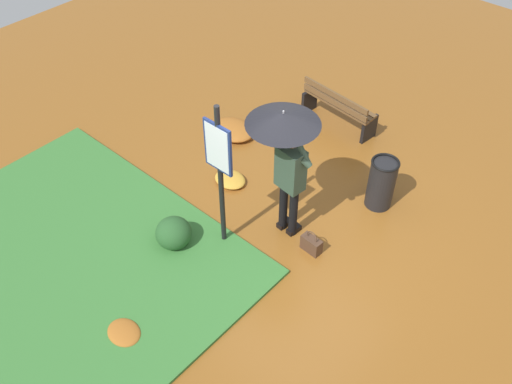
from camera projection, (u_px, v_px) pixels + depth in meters
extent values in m
plane|color=brown|center=(303.00, 236.00, 8.02)|extent=(18.00, 18.00, 0.00)
cube|color=#387533|center=(59.00, 266.00, 7.59)|extent=(4.80, 4.00, 0.05)
cylinder|color=black|center=(293.00, 212.00, 7.77)|extent=(0.12, 0.12, 0.86)
cylinder|color=black|center=(283.00, 206.00, 7.86)|extent=(0.12, 0.12, 0.86)
cube|color=black|center=(294.00, 229.00, 8.06)|extent=(0.13, 0.23, 0.08)
cube|color=black|center=(284.00, 223.00, 8.15)|extent=(0.13, 0.23, 0.08)
cube|color=#334738|center=(291.00, 168.00, 7.30)|extent=(0.41, 0.28, 0.64)
sphere|color=#8C664C|center=(292.00, 141.00, 6.98)|extent=(0.20, 0.20, 0.20)
ellipsoid|color=black|center=(292.00, 139.00, 6.96)|extent=(0.20, 0.20, 0.15)
cylinder|color=#334738|center=(306.00, 162.00, 7.06)|extent=(0.18, 0.13, 0.18)
cylinder|color=#334738|center=(304.00, 155.00, 7.03)|extent=(0.24, 0.11, 0.33)
cube|color=black|center=(299.00, 144.00, 6.96)|extent=(0.07, 0.02, 0.14)
cylinder|color=#334738|center=(281.00, 149.00, 7.21)|extent=(0.11, 0.10, 0.09)
cylinder|color=#334738|center=(282.00, 144.00, 7.13)|extent=(0.10, 0.09, 0.23)
cylinder|color=#A5A5AD|center=(283.00, 125.00, 6.91)|extent=(0.02, 0.02, 0.41)
cone|color=black|center=(283.00, 119.00, 6.85)|extent=(0.96, 0.96, 0.16)
sphere|color=#A5A5AD|center=(284.00, 111.00, 6.77)|extent=(0.02, 0.02, 0.02)
cylinder|color=black|center=(221.00, 180.00, 7.17)|extent=(0.07, 0.07, 2.30)
cube|color=navy|center=(218.00, 148.00, 6.79)|extent=(0.44, 0.04, 0.70)
cube|color=silver|center=(217.00, 148.00, 6.78)|extent=(0.38, 0.01, 0.64)
cube|color=#4C3323|center=(311.00, 245.00, 7.74)|extent=(0.31, 0.16, 0.24)
torus|color=#4C3323|center=(312.00, 237.00, 7.63)|extent=(0.18, 0.03, 0.18)
cube|color=black|center=(369.00, 129.00, 9.50)|extent=(0.10, 0.36, 0.44)
cube|color=black|center=(309.00, 101.00, 10.12)|extent=(0.10, 0.36, 0.44)
cube|color=brown|center=(344.00, 100.00, 9.71)|extent=(1.40, 0.24, 0.04)
cube|color=brown|center=(340.00, 103.00, 9.65)|extent=(1.40, 0.24, 0.04)
cube|color=brown|center=(336.00, 106.00, 9.58)|extent=(1.40, 0.24, 0.04)
cube|color=brown|center=(334.00, 102.00, 9.49)|extent=(1.40, 0.18, 0.10)
cube|color=brown|center=(335.00, 95.00, 9.39)|extent=(1.40, 0.18, 0.10)
cylinder|color=black|center=(381.00, 184.00, 8.23)|extent=(0.40, 0.40, 0.80)
torus|color=black|center=(386.00, 163.00, 7.94)|extent=(0.42, 0.42, 0.04)
ellipsoid|color=#285628|center=(174.00, 233.00, 7.75)|extent=(0.51, 0.51, 0.45)
ellipsoid|color=#1E421E|center=(171.00, 228.00, 7.92)|extent=(0.30, 0.30, 0.30)
ellipsoid|color=#A86023|center=(233.00, 130.00, 9.71)|extent=(0.79, 0.63, 0.17)
ellipsoid|color=#A86023|center=(124.00, 332.00, 6.80)|extent=(0.46, 0.37, 0.10)
ellipsoid|color=gold|center=(230.00, 179.00, 8.82)|extent=(0.53, 0.42, 0.12)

